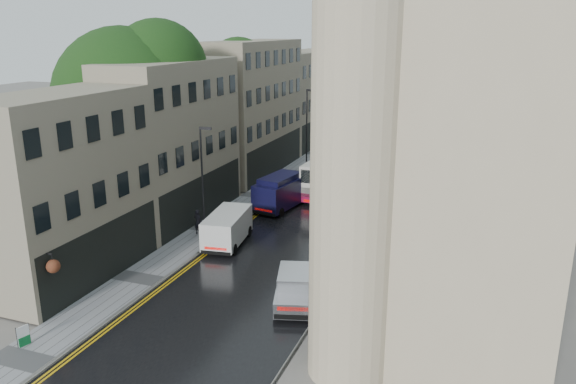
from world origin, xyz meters
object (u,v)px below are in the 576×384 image
Objects in this scene: lamp_post_near at (202,182)px; pedestrian at (198,222)px; tree_near at (127,122)px; lamp_post_far at (307,130)px; navy_van at (258,195)px; white_van at (205,236)px; silver_hatchback at (276,301)px; tree_far at (217,108)px; cream_bus at (312,178)px; white_lorry at (375,151)px; estate_sign at (23,336)px.

pedestrian is at bearing -148.46° from lamp_post_near.
lamp_post_far is (7.46, 17.41, -3.04)m from tree_near.
white_van is at bearing -80.70° from navy_van.
tree_far is at bearing 106.35° from silver_hatchback.
white_van is at bearing -98.25° from cream_bus.
pedestrian is (-8.77, 8.34, 0.11)m from silver_hatchback.
tree_near is 10.62m from navy_van.
tree_near is 19.18m from lamp_post_far.
tree_far is 8.73m from lamp_post_far.
cream_bus is at bearing -105.55° from white_lorry.
white_van is at bearing 135.90° from pedestrian.
navy_van is 0.75× the size of lamp_post_near.
white_van is at bearing 123.49° from silver_hatchback.
tree_near reaches higher than lamp_post_near.
pedestrian is at bearing 105.68° from estate_sign.
estate_sign is at bearing 97.61° from pedestrian.
lamp_post_far reaches higher than cream_bus.
pedestrian is 1.85× the size of estate_sign.
cream_bus is 1.51× the size of lamp_post_far.
tree_near reaches higher than pedestrian.
silver_hatchback is 11.10m from estate_sign.
lamp_post_near is 7.73× the size of estate_sign.
lamp_post_near is (-1.48, -5.53, 2.30)m from navy_van.
tree_near is at bearing -145.82° from navy_van.
estate_sign is at bearing -86.95° from navy_van.
tree_far is 13.06m from navy_van.
tree_far is 1.67× the size of white_lorry.
cream_bus is at bearing 86.78° from silver_hatchback.
white_van reaches higher than pedestrian.
tree_far is 28.16m from silver_hatchback.
silver_hatchback is at bearing 145.71° from pedestrian.
white_van is at bearing -102.00° from white_lorry.
white_lorry is (13.51, 5.99, -4.25)m from tree_far.
white_lorry reaches higher than cream_bus.
tree_near is at bearing -137.70° from cream_bus.
tree_near reaches higher than silver_hatchback.
cream_bus is 19.76m from silver_hatchback.
tree_far is 2.68× the size of white_van.
pedestrian reaches higher than estate_sign.
cream_bus is (10.73, 8.94, -5.37)m from tree_near.
lamp_post_near is (6.72, -1.72, -3.28)m from tree_near.
tree_far is 2.35× the size of navy_van.
cream_bus is 10.51m from white_lorry.
lamp_post_near is at bearing -95.65° from navy_van.
white_van reaches higher than estate_sign.
lamp_post_far is at bearing 66.79° from tree_near.
tree_near is at bearing 160.50° from lamp_post_near.
lamp_post_far reaches higher than navy_van.
lamp_post_near is at bearing -14.38° from tree_near.
tree_near is at bearing -94.27° from lamp_post_far.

